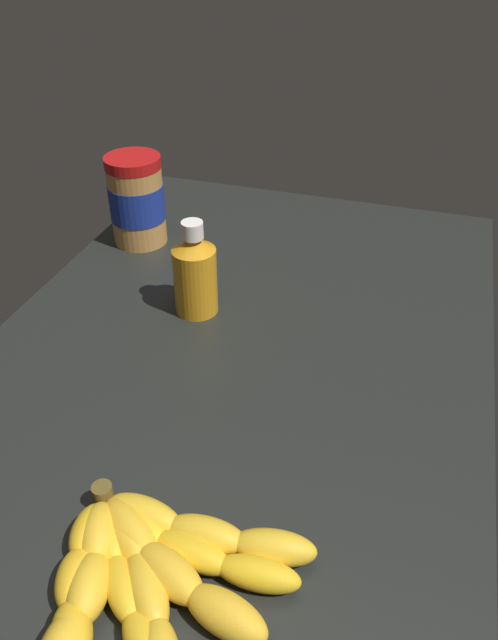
% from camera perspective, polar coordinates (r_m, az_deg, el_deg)
% --- Properties ---
extents(ground_plane, '(0.95, 0.65, 0.05)m').
position_cam_1_polar(ground_plane, '(0.84, -0.81, -3.06)').
color(ground_plane, black).
extents(banana_bunch, '(0.19, 0.23, 0.04)m').
position_cam_1_polar(banana_bunch, '(0.58, -9.53, -21.93)').
color(banana_bunch, gold).
rests_on(banana_bunch, ground_plane).
extents(peanut_butter_jar, '(0.09, 0.09, 0.15)m').
position_cam_1_polar(peanut_butter_jar, '(1.04, -10.39, 10.86)').
color(peanut_butter_jar, '#BF8442').
rests_on(peanut_butter_jar, ground_plane).
extents(honey_bottle, '(0.06, 0.06, 0.14)m').
position_cam_1_polar(honey_bottle, '(0.85, -5.05, 4.36)').
color(honey_bottle, orange).
rests_on(honey_bottle, ground_plane).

